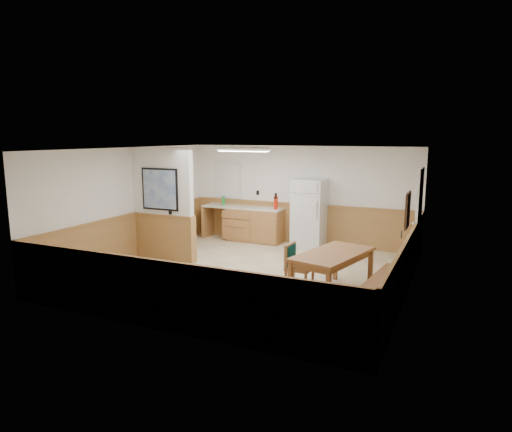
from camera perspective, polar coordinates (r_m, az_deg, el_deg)
The scene contains 20 objects.
ground at distance 9.28m, azimuth -0.58°, elevation -7.24°, with size 6.00×6.00×0.00m, color tan.
ceiling at distance 8.87m, azimuth -0.61°, elevation 8.38°, with size 6.00×6.00×0.02m, color white.
back_wall at distance 11.75m, azimuth 5.60°, elevation 2.62°, with size 6.00×0.02×2.50m, color white.
right_wall at distance 8.21m, azimuth 18.77°, elevation -1.08°, with size 0.02×6.00×2.50m, color white.
left_wall at distance 10.59m, azimuth -15.47°, elevation 1.50°, with size 0.02×6.00×2.50m, color white.
wainscot_back at distance 11.85m, azimuth 5.51°, elevation -0.99°, with size 6.00×0.04×1.00m, color #AA7944.
wainscot_right at distance 8.38m, azimuth 18.34°, elevation -6.11°, with size 0.04×6.00×1.00m, color #AA7944.
wainscot_left at distance 10.71m, azimuth -15.20°, elevation -2.48°, with size 0.04×6.00×1.00m, color #AA7944.
partition_wall at distance 10.29m, azimuth -11.56°, elevation 1.32°, with size 1.50×0.20×2.50m.
kitchen_counter at distance 12.02m, azimuth -0.41°, elevation -0.97°, with size 2.20×0.61×1.00m.
exterior_door at distance 10.11m, azimuth 19.60°, elevation -0.26°, with size 0.07×1.02×2.15m.
kitchen_window at distance 12.52m, azimuth -3.57°, elevation 4.49°, with size 0.80×0.04×1.00m.
wall_painting at distance 7.86m, azimuth 18.42°, elevation 0.70°, with size 0.04×0.50×0.60m.
fluorescent_fixture at distance 10.38m, azimuth -1.59°, elevation 8.32°, with size 1.20×0.30×0.09m.
refrigerator at distance 11.35m, azimuth 6.65°, elevation 0.32°, with size 0.76×0.72×1.71m.
dining_table at distance 8.08m, azimuth 9.58°, elevation -5.18°, with size 1.22×1.83×0.75m.
dining_bench at distance 7.94m, azimuth 15.68°, elevation -8.02°, with size 0.56×1.76×0.45m.
dining_chair at distance 8.25m, azimuth 4.91°, elevation -5.91°, with size 0.62×0.45×0.85m.
fire_extinguisher at distance 11.63m, azimuth 2.49°, elevation 1.75°, with size 0.13×0.13×0.41m.
soap_bottle at distance 12.31m, azimuth -4.09°, elevation 1.92°, with size 0.08×0.08×0.25m, color #1A9239.
Camera 1 is at (3.74, -8.03, 2.76)m, focal length 32.00 mm.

